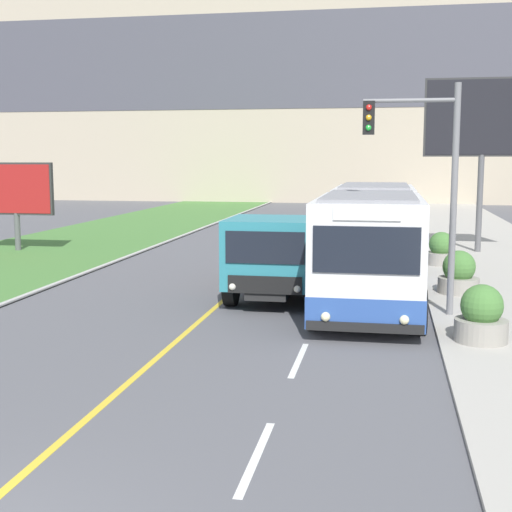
% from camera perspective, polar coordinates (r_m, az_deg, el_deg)
% --- Properties ---
extents(lane_marking_centre, '(2.88, 140.00, 0.01)m').
position_cam_1_polar(lane_marking_centre, '(10.10, -13.96, -15.03)').
color(lane_marking_centre, gold).
rests_on(lane_marking_centre, ground_plane).
extents(apartment_block_background, '(80.00, 8.04, 22.91)m').
position_cam_1_polar(apartment_block_background, '(65.72, 6.76, 14.45)').
color(apartment_block_background, '#BCAD93').
rests_on(apartment_block_background, ground_plane).
extents(city_bus, '(2.65, 11.65, 3.02)m').
position_cam_1_polar(city_bus, '(20.58, 9.25, 1.20)').
color(city_bus, white).
rests_on(city_bus, ground_plane).
extents(dump_truck, '(2.44, 6.63, 2.32)m').
position_cam_1_polar(dump_truck, '(19.67, 1.76, -0.02)').
color(dump_truck, black).
rests_on(dump_truck, ground_plane).
extents(traffic_light_mast, '(2.28, 0.32, 5.64)m').
position_cam_1_polar(traffic_light_mast, '(17.71, 13.47, 6.73)').
color(traffic_light_mast, slate).
rests_on(traffic_light_mast, ground_plane).
extents(billboard_large, '(4.61, 0.24, 7.04)m').
position_cam_1_polar(billboard_large, '(30.30, 17.71, 10.08)').
color(billboard_large, '#59595B').
rests_on(billboard_large, ground_plane).
extents(billboard_small, '(3.31, 0.24, 3.69)m').
position_cam_1_polar(billboard_small, '(31.41, -18.68, 4.94)').
color(billboard_small, '#59595B').
rests_on(billboard_small, ground_plane).
extents(planter_round_near, '(1.10, 1.10, 1.21)m').
position_cam_1_polar(planter_round_near, '(15.61, 17.59, -4.65)').
color(planter_round_near, gray).
rests_on(planter_round_near, sidewalk_right).
extents(planter_round_second, '(1.15, 1.15, 1.22)m').
position_cam_1_polar(planter_round_second, '(20.97, 15.91, -1.44)').
color(planter_round_second, gray).
rests_on(planter_round_second, sidewalk_right).
extents(planter_round_third, '(1.10, 1.10, 1.18)m').
position_cam_1_polar(planter_round_third, '(26.36, 14.60, 0.44)').
color(planter_round_third, gray).
rests_on(planter_round_third, sidewalk_right).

